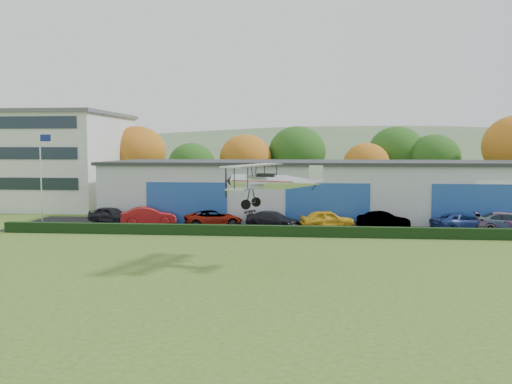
# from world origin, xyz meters

# --- Properties ---
(ground) EXTENTS (300.00, 300.00, 0.00)m
(ground) POSITION_xyz_m (0.00, 0.00, 0.00)
(ground) COLOR #3E5D1D
(ground) RESTS_ON ground
(apron) EXTENTS (48.00, 9.00, 0.05)m
(apron) POSITION_xyz_m (3.00, 21.00, 0.03)
(apron) COLOR black
(apron) RESTS_ON ground
(hedge) EXTENTS (46.00, 0.60, 0.80)m
(hedge) POSITION_xyz_m (3.00, 16.20, 0.40)
(hedge) COLOR black
(hedge) RESTS_ON ground
(hangar) EXTENTS (40.60, 12.60, 5.30)m
(hangar) POSITION_xyz_m (5.00, 27.98, 2.66)
(hangar) COLOR #B2B7BC
(hangar) RESTS_ON ground
(office_block) EXTENTS (20.60, 15.60, 10.40)m
(office_block) POSITION_xyz_m (-28.00, 35.00, 5.21)
(office_block) COLOR silver
(office_block) RESTS_ON ground
(flagpole) EXTENTS (1.05, 0.10, 8.00)m
(flagpole) POSITION_xyz_m (-19.88, 22.00, 4.78)
(flagpole) COLOR silver
(flagpole) RESTS_ON ground
(tree_belt) EXTENTS (75.70, 13.22, 10.12)m
(tree_belt) POSITION_xyz_m (0.85, 40.62, 5.61)
(tree_belt) COLOR #3D2614
(tree_belt) RESTS_ON ground
(distant_hills) EXTENTS (430.00, 196.00, 56.00)m
(distant_hills) POSITION_xyz_m (-4.38, 140.00, -13.05)
(distant_hills) COLOR #4C6642
(distant_hills) RESTS_ON ground
(car_0) EXTENTS (4.54, 3.12, 1.44)m
(car_0) POSITION_xyz_m (-13.50, 21.42, 0.77)
(car_0) COLOR black
(car_0) RESTS_ON apron
(car_1) EXTENTS (4.84, 2.76, 1.51)m
(car_1) POSITION_xyz_m (-9.99, 20.78, 0.80)
(car_1) COLOR maroon
(car_1) RESTS_ON apron
(car_2) EXTENTS (5.24, 3.86, 1.32)m
(car_2) POSITION_xyz_m (-4.39, 20.42, 0.71)
(car_2) COLOR gray
(car_2) RESTS_ON apron
(car_3) EXTENTS (4.95, 3.41, 1.33)m
(car_3) POSITION_xyz_m (0.58, 20.15, 0.72)
(car_3) COLOR black
(car_3) RESTS_ON apron
(car_4) EXTENTS (4.68, 2.76, 1.49)m
(car_4) POSITION_xyz_m (4.97, 20.14, 0.80)
(car_4) COLOR gold
(car_4) RESTS_ON apron
(car_5) EXTENTS (4.39, 2.22, 1.38)m
(car_5) POSITION_xyz_m (9.43, 20.28, 0.74)
(car_5) COLOR gray
(car_5) RESTS_ON apron
(car_6) EXTENTS (5.43, 3.76, 1.38)m
(car_6) POSITION_xyz_m (15.57, 20.18, 0.74)
(car_6) COLOR navy
(car_6) RESTS_ON apron
(car_7) EXTENTS (5.46, 3.13, 1.49)m
(car_7) POSITION_xyz_m (18.95, 19.72, 0.80)
(car_7) COLOR gray
(car_7) RESTS_ON apron
(biplane) EXTENTS (5.78, 6.55, 2.45)m
(biplane) POSITION_xyz_m (1.20, 6.12, 4.78)
(biplane) COLOR silver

